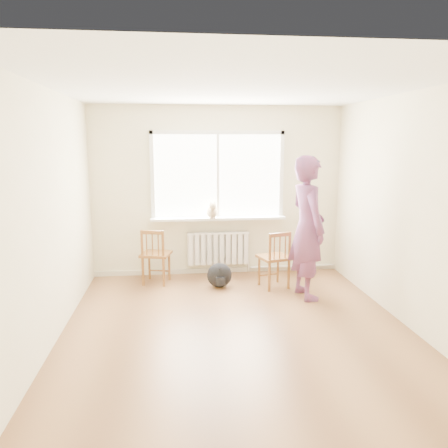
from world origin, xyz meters
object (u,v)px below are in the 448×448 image
object	(u,v)px
chair_left	(155,256)
chair_right	(276,259)
person	(307,228)
cat	(212,211)
backpack	(219,275)

from	to	relation	value
chair_left	chair_right	distance (m)	1.82
chair_left	person	bearing A→B (deg)	173.48
chair_left	person	world-z (taller)	person
chair_right	cat	size ratio (longest dim) A/B	2.05
person	backpack	size ratio (longest dim) A/B	5.30
chair_left	backpack	size ratio (longest dim) A/B	2.30
chair_left	person	xyz separation A→B (m)	(2.11, -0.80, 0.55)
cat	backpack	bearing A→B (deg)	-84.23
cat	backpack	world-z (taller)	cat
person	chair_right	bearing A→B (deg)	31.22
chair_left	backpack	xyz separation A→B (m)	(0.95, -0.28, -0.25)
chair_left	cat	size ratio (longest dim) A/B	2.04
cat	person	bearing A→B (deg)	-41.49
person	chair_left	bearing A→B (deg)	60.67
person	backpack	world-z (taller)	person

